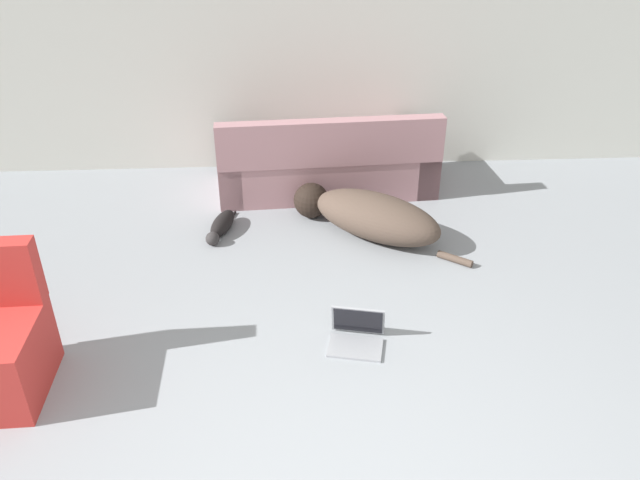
% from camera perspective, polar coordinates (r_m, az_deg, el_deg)
% --- Properties ---
extents(wall_back, '(7.70, 0.06, 2.75)m').
position_cam_1_polar(wall_back, '(6.05, -2.39, 19.04)').
color(wall_back, beige).
rests_on(wall_back, ground_plane).
extents(couch, '(2.01, 0.91, 0.78)m').
position_cam_1_polar(couch, '(5.79, 0.62, 6.92)').
color(couch, '#A3757A').
rests_on(couch, ground_plane).
extents(dog, '(1.40, 1.13, 0.37)m').
position_cam_1_polar(dog, '(5.07, 4.41, 2.32)').
color(dog, '#4C3D33').
rests_on(dog, ground_plane).
extents(cat, '(0.26, 0.61, 0.13)m').
position_cam_1_polar(cat, '(5.20, -9.01, 1.33)').
color(cat, black).
rests_on(cat, ground_plane).
extents(laptop_open, '(0.39, 0.34, 0.23)m').
position_cam_1_polar(laptop_open, '(3.96, 3.40, -8.36)').
color(laptop_open, gray).
rests_on(laptop_open, ground_plane).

